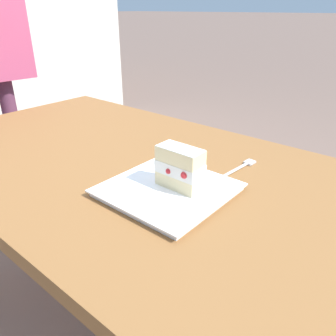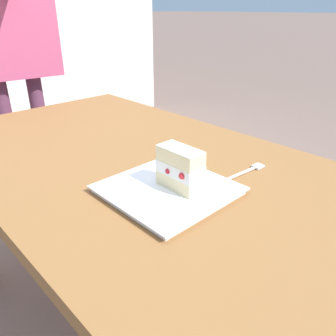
# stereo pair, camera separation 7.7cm
# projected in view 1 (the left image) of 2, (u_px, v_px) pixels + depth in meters

# --- Properties ---
(patio_table) EXTENTS (1.46, 0.81, 0.75)m
(patio_table) POSITION_uv_depth(u_px,v_px,m) (129.00, 192.00, 1.01)
(patio_table) COLOR brown
(patio_table) RESTS_ON ground
(dessert_plate) EXTENTS (0.27, 0.27, 0.02)m
(dessert_plate) POSITION_uv_depth(u_px,v_px,m) (168.00, 190.00, 0.79)
(dessert_plate) COLOR white
(dessert_plate) RESTS_ON patio_table
(cake_slice) EXTENTS (0.11, 0.07, 0.10)m
(cake_slice) POSITION_uv_depth(u_px,v_px,m) (180.00, 168.00, 0.77)
(cake_slice) COLOR beige
(cake_slice) RESTS_ON dessert_plate
(dessert_fork) EXTENTS (0.03, 0.17, 0.01)m
(dessert_fork) POSITION_uv_depth(u_px,v_px,m) (238.00, 168.00, 0.91)
(dessert_fork) COLOR silver
(dessert_fork) RESTS_ON patio_table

